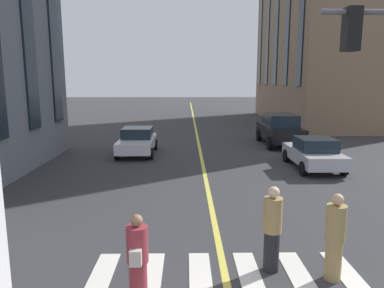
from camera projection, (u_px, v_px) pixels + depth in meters
lane_centre_line at (198, 141)px, 23.34m from camera, size 80.00×0.16×0.01m
crosswalk_marking at (226, 282)px, 7.01m from camera, size 2.40×5.45×0.01m
car_black_parked_b at (280, 129)px, 21.74m from camera, size 4.70×2.14×1.88m
car_white_near at (137, 141)px, 19.09m from camera, size 3.90×1.89×1.40m
car_silver_trailing at (314, 153)px, 15.96m from camera, size 3.90×1.89×1.40m
pedestrian_near at (138, 259)px, 6.27m from camera, size 0.50×0.38×1.64m
pedestrian_companion at (272, 229)px, 7.31m from camera, size 0.38×0.38×1.81m
pedestrian_far at (335, 237)px, 6.99m from camera, size 0.38×0.38×1.77m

